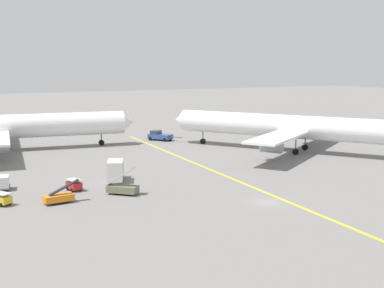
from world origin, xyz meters
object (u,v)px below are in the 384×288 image
at_px(pushback_tug, 160,136).
at_px(gse_baggage_cart_trailing, 1,199).
at_px(gse_baggage_cart_near_cluster, 74,185).
at_px(gse_belt_loader_portside, 59,197).
at_px(gse_container_dolly_flat, 2,182).
at_px(gse_stair_truck_yellow, 122,187).
at_px(gse_catering_truck_tall, 116,170).
at_px(airliner_at_gate_left, 3,127).
at_px(airliner_being_pushed, 288,127).

distance_m(pushback_tug, gse_baggage_cart_trailing, 61.95).
distance_m(gse_baggage_cart_near_cluster, gse_belt_loader_portside, 7.04).
relative_size(gse_container_dolly_flat, gse_stair_truck_yellow, 0.77).
xyz_separation_m(gse_baggage_cart_trailing, gse_belt_loader_portside, (7.12, -2.64, -0.04)).
bearing_deg(gse_baggage_cart_near_cluster, gse_container_dolly_flat, 150.23).
height_order(gse_catering_truck_tall, gse_belt_loader_portside, gse_catering_truck_tall).
xyz_separation_m(airliner_at_gate_left, gse_container_dolly_flat, (-5.50, -37.33, -4.05)).
distance_m(gse_baggage_cart_near_cluster, gse_catering_truck_tall, 8.39).
height_order(gse_baggage_cart_trailing, gse_container_dolly_flat, gse_container_dolly_flat).
relative_size(airliner_at_gate_left, gse_baggage_cart_near_cluster, 19.35).
xyz_separation_m(airliner_being_pushed, pushback_tug, (-18.02, 28.10, -4.24)).
xyz_separation_m(airliner_being_pushed, gse_belt_loader_portside, (-54.45, -18.60, -4.59)).
distance_m(airliner_at_gate_left, gse_stair_truck_yellow, 49.51).
relative_size(gse_baggage_cart_near_cluster, gse_stair_truck_yellow, 0.65).
bearing_deg(gse_baggage_cart_near_cluster, gse_belt_loader_portside, -121.60).
relative_size(pushback_tug, gse_catering_truck_tall, 1.33).
height_order(gse_baggage_cart_trailing, gse_belt_loader_portside, gse_belt_loader_portside).
xyz_separation_m(gse_baggage_cart_trailing, gse_stair_truck_yellow, (16.49, -2.21, 0.16)).
distance_m(gse_catering_truck_tall, gse_stair_truck_yellow, 8.99).
xyz_separation_m(pushback_tug, gse_baggage_cart_near_cluster, (-32.74, -40.71, -0.31)).
bearing_deg(gse_baggage_cart_trailing, gse_catering_truck_tall, 19.34).
bearing_deg(gse_baggage_cart_trailing, gse_stair_truck_yellow, -7.65).
distance_m(gse_baggage_cart_trailing, gse_belt_loader_portside, 7.60).
bearing_deg(gse_baggage_cart_near_cluster, airliner_being_pushed, 13.95).
height_order(gse_catering_truck_tall, gse_stair_truck_yellow, gse_stair_truck_yellow).
distance_m(gse_belt_loader_portside, gse_stair_truck_yellow, 9.38).
relative_size(airliner_being_pushed, gse_container_dolly_flat, 14.11).
xyz_separation_m(gse_container_dolly_flat, gse_stair_truck_yellow, (15.22, -11.03, -0.15)).
xyz_separation_m(airliner_at_gate_left, gse_baggage_cart_trailing, (-6.76, -46.15, -4.36)).
xyz_separation_m(airliner_at_gate_left, gse_baggage_cart_near_cluster, (4.05, -42.79, -4.36)).
distance_m(pushback_tug, gse_stair_truck_yellow, 53.61).
distance_m(airliner_at_gate_left, gse_catering_truck_tall, 41.50).
bearing_deg(airliner_being_pushed, gse_stair_truck_yellow, -158.05).
relative_size(airliner_being_pushed, gse_stair_truck_yellow, 10.92).
bearing_deg(pushback_tug, gse_catering_truck_tall, -123.66).
relative_size(airliner_being_pushed, gse_baggage_cart_near_cluster, 16.73).
bearing_deg(gse_catering_truck_tall, gse_baggage_cart_near_cluster, -157.81).
xyz_separation_m(pushback_tug, gse_stair_truck_yellow, (-27.06, -46.27, -0.14)).
height_order(pushback_tug, gse_catering_truck_tall, gse_catering_truck_tall).
xyz_separation_m(airliner_at_gate_left, airliner_being_pushed, (54.81, -30.19, 0.19)).
height_order(gse_baggage_cart_trailing, gse_stair_truck_yellow, gse_stair_truck_yellow).
height_order(gse_catering_truck_tall, gse_container_dolly_flat, gse_catering_truck_tall).
relative_size(gse_baggage_cart_near_cluster, gse_catering_truck_tall, 0.48).
bearing_deg(pushback_tug, airliner_being_pushed, -57.33).
relative_size(gse_catering_truck_tall, gse_belt_loader_portside, 1.26).
height_order(gse_container_dolly_flat, gse_belt_loader_portside, gse_belt_loader_portside).
distance_m(gse_baggage_cart_trailing, gse_catering_truck_tall, 19.67).
bearing_deg(gse_stair_truck_yellow, gse_baggage_cart_near_cluster, 135.55).
height_order(airliner_being_pushed, gse_container_dolly_flat, airliner_being_pushed).
bearing_deg(airliner_being_pushed, airliner_at_gate_left, 151.16).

